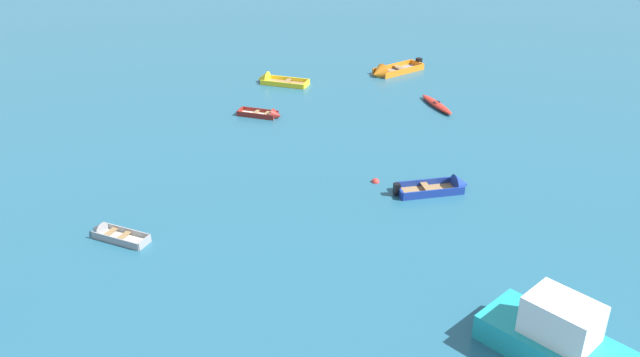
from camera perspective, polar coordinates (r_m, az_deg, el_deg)
name	(u,v)px	position (r m, az deg, el deg)	size (l,w,h in m)	color
rowboat_deep_blue_cluster_outer	(446,187)	(33.45, 10.70, -0.70)	(3.86, 1.33, 1.12)	#99754C
kayak_red_far_left	(437,104)	(44.02, 9.93, 6.25)	(1.22, 3.77, 0.35)	red
rowboat_yellow_midfield_left	(271,81)	(48.01, -4.20, 8.34)	(3.83, 2.84, 1.20)	#99754C
rowboat_maroon_back_row_right	(268,115)	(41.85, -4.44, 5.43)	(2.86, 2.08, 0.83)	beige
rowboat_grey_back_row_center	(109,233)	(30.59, -17.59, -4.48)	(2.81, 2.28, 0.80)	beige
rowboat_orange_center	(387,72)	(49.86, 5.78, 9.04)	(4.58, 3.16, 1.32)	gray
mooring_buoy_outer_edge	(375,182)	(33.86, 4.75, -0.30)	(0.40, 0.40, 0.40)	red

